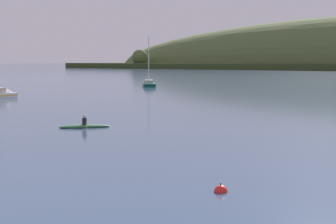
% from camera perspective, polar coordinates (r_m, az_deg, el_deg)
% --- Properties ---
extents(sailboat_near_mooring, '(5.45, 6.12, 9.84)m').
position_cam_1_polar(sailboat_near_mooring, '(93.12, -2.14, 2.98)').
color(sailboat_near_mooring, '#0F564C').
rests_on(sailboat_near_mooring, ground).
extents(canoe_with_paddler, '(2.98, 3.06, 1.02)m').
position_cam_1_polar(canoe_with_paddler, '(36.35, -9.24, -1.56)').
color(canoe_with_paddler, '#33663D').
rests_on(canoe_with_paddler, ground).
extents(mooring_buoy_foreground, '(0.49, 0.49, 0.57)m').
position_cam_1_polar(mooring_buoy_foreground, '(18.59, 5.87, -8.79)').
color(mooring_buoy_foreground, red).
rests_on(mooring_buoy_foreground, ground).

